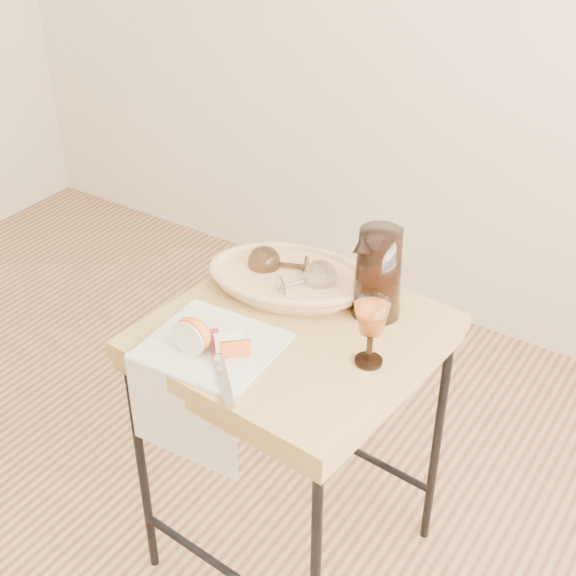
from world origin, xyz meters
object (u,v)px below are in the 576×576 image
Objects in this scene: tea_towel at (213,345)px; pitcher at (378,273)px; side_table at (292,449)px; goblet_lying_b at (303,281)px; wine_goblet at (371,333)px; bread_basket at (289,280)px; goblet_lying_a at (282,264)px; apple_half at (193,334)px; table_knife at (220,362)px.

pitcher reaches higher than tea_towel.
goblet_lying_b is at bearing 110.96° from side_table.
bread_basket is at bearing 153.85° from wine_goblet.
side_table is at bearing 110.07° from goblet_lying_a.
bread_basket is 2.25× the size of wine_goblet.
tea_towel is at bearing -125.36° from side_table.
pitcher is at bearing 113.65° from wine_goblet.
wine_goblet is (0.30, -0.15, 0.05)m from bread_basket.
tea_towel is 0.06m from apple_half.
pitcher reaches higher than side_table.
tea_towel is at bearing -150.49° from pitcher.
goblet_lying_b is at bearing 133.17° from table_knife.
side_table is 0.48m from goblet_lying_a.
pitcher is (0.26, 0.01, 0.06)m from goblet_lying_a.
goblet_lying_a is at bearing 137.73° from bread_basket.
bread_basket is 0.04m from goblet_lying_a.
side_table is at bearing 175.41° from wine_goblet.
apple_half is (-0.26, -0.35, -0.06)m from pitcher.
table_knife is at bearing -44.02° from tea_towel.
pitcher reaches higher than goblet_lying_b.
goblet_lying_b is (0.07, 0.26, 0.05)m from tea_towel.
goblet_lying_a is at bearing 146.89° from table_knife.
goblet_lying_a is 0.54× the size of table_knife.
goblet_lying_b is 1.52× the size of apple_half.
wine_goblet reaches higher than side_table.
side_table is 0.43m from tea_towel.
pitcher reaches higher than bread_basket.
bread_basket reaches higher than tea_towel.
bread_basket is at bearing 142.22° from table_knife.
tea_towel is 0.31m from goblet_lying_a.
bread_basket is (0.01, 0.29, 0.02)m from tea_towel.
table_knife is (-0.01, -0.32, -0.04)m from goblet_lying_b.
pitcher is (0.22, 0.03, 0.08)m from bread_basket.
table_knife reaches higher than tea_towel.
goblet_lying_a reaches higher than table_knife.
goblet_lying_a is 0.26m from pitcher.
bread_basket is at bearing 126.00° from side_table.
goblet_lying_a is at bearing 159.39° from pitcher.
bread_basket is 0.34m from table_knife.
wine_goblet is at bearing -4.59° from side_table.
apple_half is 0.09m from table_knife.
goblet_lying_a is 0.36m from table_knife.
bread_basket is at bearing 100.33° from goblet_lying_b.
table_knife is (-0.05, -0.21, 0.40)m from side_table.
goblet_lying_b is at bearing 69.97° from apple_half.
table_knife is at bearing -98.15° from bread_basket.
pitcher reaches higher than goblet_lying_a.
goblet_lying_b is 0.19m from pitcher.
bread_basket reaches higher than side_table.
apple_half reaches higher than table_knife.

